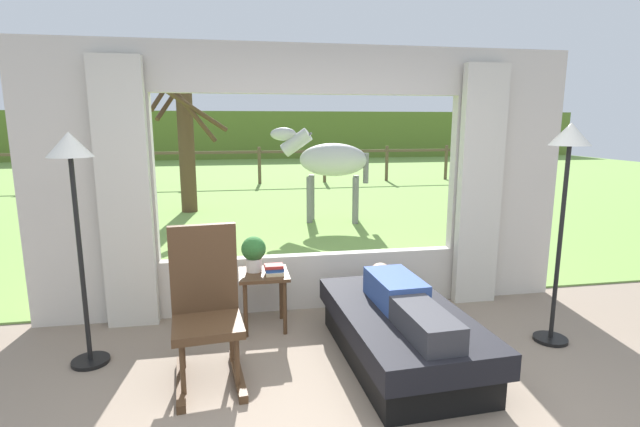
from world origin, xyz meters
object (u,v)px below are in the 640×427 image
at_px(floor_lamp_right, 567,168).
at_px(pasture_tree, 186,144).
at_px(rocking_chair, 206,306).
at_px(book_stack, 274,270).
at_px(horse, 329,161).
at_px(reclining_person, 404,299).
at_px(potted_plant, 254,252).
at_px(floor_lamp_left, 73,180).
at_px(recliner_sofa, 400,334).
at_px(side_table, 264,283).

bearing_deg(floor_lamp_right, pasture_tree, 118.46).
height_order(rocking_chair, pasture_tree, pasture_tree).
relative_size(book_stack, floor_lamp_right, 0.09).
xyz_separation_m(horse, pasture_tree, (-2.66, 1.45, 0.25)).
bearing_deg(horse, pasture_tree, 77.54).
xyz_separation_m(book_stack, pasture_tree, (-1.28, 5.96, 0.84)).
height_order(reclining_person, rocking_chair, rocking_chair).
bearing_deg(floor_lamp_right, potted_plant, 162.80).
height_order(rocking_chair, floor_lamp_left, floor_lamp_left).
bearing_deg(potted_plant, reclining_person, -39.67).
distance_m(reclining_person, horse, 5.35).
distance_m(rocking_chair, floor_lamp_left, 1.33).
bearing_deg(floor_lamp_right, book_stack, 164.38).
bearing_deg(recliner_sofa, book_stack, 138.63).
height_order(floor_lamp_left, horse, floor_lamp_left).
bearing_deg(book_stack, floor_lamp_right, -15.62).
relative_size(rocking_chair, book_stack, 6.50).
distance_m(rocking_chair, potted_plant, 0.92).
height_order(reclining_person, floor_lamp_left, floor_lamp_left).
xyz_separation_m(reclining_person, potted_plant, (-1.09, 0.90, 0.18)).
relative_size(floor_lamp_right, horse, 1.01).
distance_m(reclining_person, rocking_chair, 1.47).
relative_size(rocking_chair, side_table, 2.15).
bearing_deg(horse, book_stack, 179.05).
xyz_separation_m(side_table, potted_plant, (-0.08, 0.06, 0.28)).
xyz_separation_m(reclining_person, floor_lamp_left, (-2.38, 0.43, 0.91)).
height_order(rocking_chair, potted_plant, rocking_chair).
bearing_deg(pasture_tree, potted_plant, -79.29).
distance_m(potted_plant, pasture_tree, 5.98).
distance_m(recliner_sofa, pasture_tree, 7.14).
bearing_deg(potted_plant, book_stack, -35.39).
distance_m(reclining_person, pasture_tree, 7.14).
relative_size(recliner_sofa, floor_lamp_right, 0.95).
distance_m(recliner_sofa, potted_plant, 1.46).
distance_m(potted_plant, floor_lamp_left, 1.56).
distance_m(side_table, book_stack, 0.18).
bearing_deg(floor_lamp_left, floor_lamp_right, -4.42).
distance_m(book_stack, pasture_tree, 6.15).
height_order(reclining_person, floor_lamp_right, floor_lamp_right).
bearing_deg(book_stack, potted_plant, 144.61).
xyz_separation_m(rocking_chair, side_table, (0.46, 0.77, -0.12)).
height_order(recliner_sofa, side_table, side_table).
bearing_deg(recliner_sofa, potted_plant, 139.11).
distance_m(rocking_chair, side_table, 0.90).
xyz_separation_m(potted_plant, horse, (1.55, 4.39, 0.45)).
bearing_deg(recliner_sofa, side_table, 139.02).
relative_size(potted_plant, pasture_tree, 0.11).
bearing_deg(side_table, potted_plant, 143.13).
bearing_deg(rocking_chair, floor_lamp_left, 152.82).
relative_size(reclining_person, pasture_tree, 0.50).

